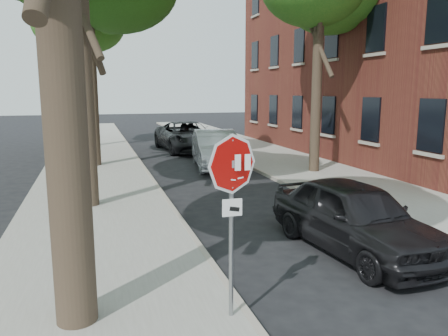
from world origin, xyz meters
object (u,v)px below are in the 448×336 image
(apartment_building, at_px, (421,4))
(car_b, at_px, (216,149))
(tree_far, at_px, (82,20))
(car_d, at_px, (187,136))
(stop_sign, at_px, (232,191))
(car_a, at_px, (354,216))

(apartment_building, relative_size, car_b, 4.12)
(tree_far, height_order, car_d, tree_far)
(stop_sign, xyz_separation_m, car_a, (3.30, 2.02, -1.20))
(car_b, xyz_separation_m, car_d, (-0.05, 5.70, 0.00))
(car_d, bearing_deg, car_b, -92.72)
(car_d, bearing_deg, stop_sign, -103.38)
(stop_sign, distance_m, tree_far, 21.88)
(car_a, distance_m, car_b, 10.49)
(stop_sign, relative_size, car_d, 0.45)
(apartment_building, bearing_deg, car_b, -172.40)
(tree_far, xyz_separation_m, car_d, (5.27, -2.93, -6.40))
(car_b, bearing_deg, stop_sign, -96.80)
(stop_sign, distance_m, car_a, 4.05)
(apartment_building, distance_m, stop_sign, 21.10)
(car_a, xyz_separation_m, car_d, (-0.05, 16.19, 0.07))
(car_b, relative_size, car_d, 0.84)
(tree_far, bearing_deg, car_d, -29.09)
(apartment_building, distance_m, car_b, 13.38)
(apartment_building, bearing_deg, tree_far, 156.96)
(car_a, bearing_deg, car_d, 84.72)
(apartment_building, height_order, car_a, apartment_building)
(car_b, distance_m, car_d, 5.70)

